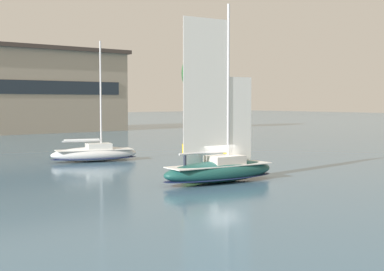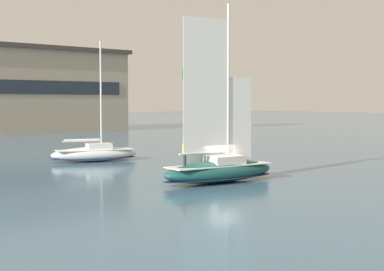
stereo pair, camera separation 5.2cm
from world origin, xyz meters
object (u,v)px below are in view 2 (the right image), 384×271
object	(u,v)px
tree_shore_left	(201,73)
sailboat_moored_mid_channel	(95,153)
sailboat_main	(220,168)
channel_buoy	(227,147)

from	to	relation	value
tree_shore_left	sailboat_moored_mid_channel	xyz separation A→B (m)	(-44.88, -39.68, -10.25)
tree_shore_left	sailboat_moored_mid_channel	world-z (taller)	tree_shore_left
tree_shore_left	sailboat_main	size ratio (longest dim) A/B	1.31
sailboat_moored_mid_channel	channel_buoy	size ratio (longest dim) A/B	6.79
channel_buoy	sailboat_main	bearing A→B (deg)	-133.51
tree_shore_left	sailboat_main	xyz separation A→B (m)	(-44.26, -56.14, -10.02)
sailboat_moored_mid_channel	sailboat_main	bearing A→B (deg)	-87.84
tree_shore_left	sailboat_main	distance (m)	72.18
sailboat_moored_mid_channel	channel_buoy	distance (m)	14.68
tree_shore_left	channel_buoy	size ratio (longest dim) A/B	9.80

